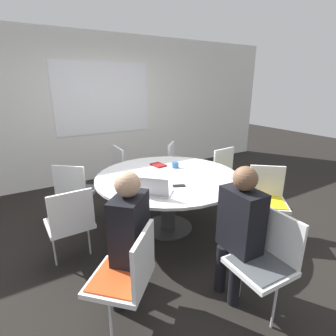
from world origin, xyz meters
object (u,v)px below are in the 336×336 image
at_px(chair_3, 229,172).
at_px(person_0, 128,231).
at_px(laptop, 154,190).
at_px(chair_2, 267,196).
at_px(chair_4, 178,164).
at_px(chair_5, 126,167).
at_px(chair_6, 76,188).
at_px(chair_7, 70,220).
at_px(chair_1, 266,256).
at_px(chair_0, 128,273).
at_px(person_1, 239,224).
at_px(cell_phone, 179,186).
at_px(spiral_notebook, 158,165).
at_px(coffee_cup, 175,165).

distance_m(chair_3, person_0, 2.38).
bearing_deg(laptop, chair_2, -147.66).
distance_m(chair_4, chair_5, 0.88).
distance_m(chair_3, chair_6, 2.26).
relative_size(chair_6, chair_7, 1.00).
distance_m(chair_2, chair_6, 2.44).
xyz_separation_m(chair_6, person_0, (0.07, -1.62, 0.19)).
bearing_deg(chair_7, chair_1, -50.98).
height_order(chair_1, person_0, person_0).
relative_size(chair_1, person_0, 0.71).
height_order(chair_0, chair_5, same).
height_order(chair_4, person_1, person_1).
xyz_separation_m(chair_2, chair_3, (0.24, 0.91, 0.00)).
distance_m(chair_3, cell_phone, 1.40).
distance_m(chair_0, chair_4, 2.74).
bearing_deg(cell_phone, person_0, -147.51).
relative_size(chair_1, chair_6, 1.00).
xyz_separation_m(chair_4, spiral_notebook, (-0.68, -0.52, 0.23)).
distance_m(laptop, coffee_cup, 0.94).
height_order(chair_0, laptop, laptop).
height_order(chair_0, coffee_cup, chair_0).
distance_m(chair_0, coffee_cup, 1.87).
bearing_deg(chair_2, laptop, 27.86).
bearing_deg(chair_6, laptop, -24.60).
relative_size(person_1, laptop, 2.93).
xyz_separation_m(chair_1, person_0, (-0.91, 0.63, 0.19)).
height_order(chair_3, person_1, person_1).
bearing_deg(person_1, chair_3, -39.02).
distance_m(coffee_cup, cell_phone, 0.67).
distance_m(chair_7, spiral_notebook, 1.43).
bearing_deg(person_0, cell_phone, -12.56).
height_order(chair_0, person_0, person_0).
relative_size(chair_6, person_0, 0.71).
bearing_deg(chair_2, chair_1, 79.25).
distance_m(chair_4, chair_7, 2.25).
relative_size(chair_7, cell_phone, 5.52).
xyz_separation_m(chair_4, chair_6, (-1.76, -0.21, 0.00)).
xyz_separation_m(coffee_cup, cell_phone, (-0.32, -0.58, -0.03)).
relative_size(chair_2, chair_4, 1.00).
xyz_separation_m(chair_6, cell_phone, (0.91, -1.09, 0.22)).
distance_m(chair_6, person_0, 1.63).
height_order(chair_1, chair_4, same).
xyz_separation_m(chair_5, spiral_notebook, (0.16, -0.80, 0.23)).
relative_size(chair_1, cell_phone, 5.52).
relative_size(chair_4, chair_7, 1.00).
distance_m(chair_5, laptop, 1.71).
height_order(chair_5, spiral_notebook, chair_5).
relative_size(chair_2, cell_phone, 5.52).
bearing_deg(person_1, chair_0, 83.41).
xyz_separation_m(chair_1, chair_7, (-1.21, 1.42, 0.00)).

